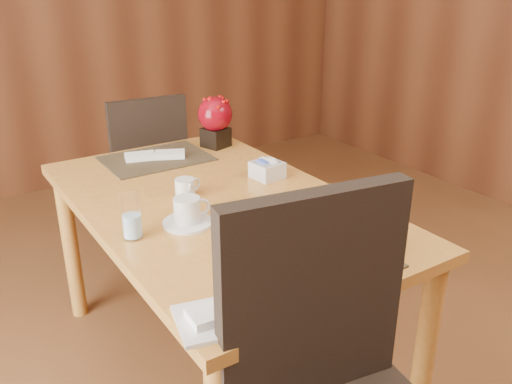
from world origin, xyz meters
TOP-DOWN VIEW (x-y plane):
  - dining_table at (0.00, 0.60)m, footprint 0.90×1.50m
  - placemat_near at (0.00, 0.05)m, footprint 0.45×0.33m
  - placemat_far at (0.00, 1.15)m, footprint 0.45×0.33m
  - soup_setting at (0.03, 0.09)m, footprint 0.35×0.35m
  - coffee_cup at (-0.18, 0.48)m, footprint 0.17×0.17m
  - water_glass at (-0.37, 0.49)m, footprint 0.08×0.08m
  - creamer_jug at (-0.08, 0.70)m, footprint 0.11×0.11m
  - sugar_caddy at (0.28, 0.69)m, footprint 0.12×0.12m
  - berry_decor at (0.31, 1.17)m, footprint 0.16×0.16m
  - napkins_far at (0.01, 1.15)m, footprint 0.28×0.18m
  - bread_plate at (-0.37, -0.03)m, footprint 0.20×0.20m
  - far_chair at (0.15, 1.69)m, footprint 0.46×0.47m

SIDE VIEW (x-z plane):
  - far_chair at x=0.15m, z-range 0.06..0.98m
  - dining_table at x=0.00m, z-range 0.28..1.03m
  - placemat_near at x=0.00m, z-range 0.75..0.76m
  - placemat_far at x=0.00m, z-range 0.75..0.76m
  - bread_plate at x=-0.37m, z-range 0.75..0.76m
  - napkins_far at x=0.01m, z-range 0.76..0.78m
  - sugar_caddy at x=0.28m, z-range 0.75..0.82m
  - creamer_jug at x=-0.08m, z-range 0.75..0.82m
  - coffee_cup at x=-0.18m, z-range 0.74..0.84m
  - soup_setting at x=0.03m, z-range 0.75..0.87m
  - water_glass at x=-0.37m, z-range 0.75..0.90m
  - berry_decor at x=0.31m, z-range 0.77..1.00m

